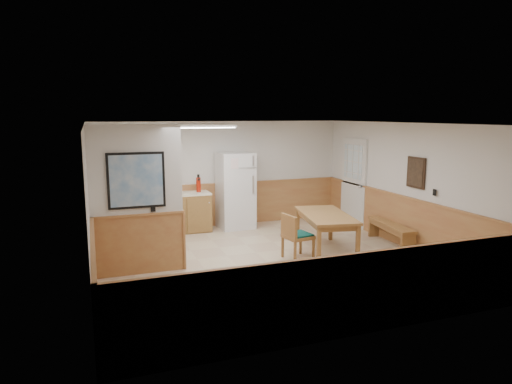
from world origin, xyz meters
name	(u,v)px	position (x,y,z in m)	size (l,w,h in m)	color
ground	(267,262)	(0.00, 0.00, 0.00)	(6.00, 6.00, 0.00)	#CAB391
ceiling	(268,124)	(0.00, 0.00, 2.50)	(6.00, 6.00, 0.02)	silver
back_wall	(222,174)	(0.00, 3.00, 1.25)	(6.00, 0.02, 2.50)	silver
right_wall	(406,186)	(3.00, 0.00, 1.25)	(0.02, 6.00, 2.50)	silver
left_wall	(89,206)	(-3.00, 0.00, 1.25)	(0.02, 6.00, 2.50)	silver
wainscot_back	(222,205)	(0.00, 2.98, 0.50)	(6.00, 0.04, 1.00)	#B18347
wainscot_right	(404,222)	(2.98, 0.00, 0.50)	(0.04, 6.00, 1.00)	#B18347
wainscot_left	(93,252)	(-2.98, 0.00, 0.50)	(0.04, 6.00, 1.00)	#B18347
partition_wall	(137,202)	(-2.25, 0.19, 1.23)	(1.50, 0.20, 2.50)	silver
kitchen_counter	(174,213)	(-1.21, 2.68, 0.46)	(2.20, 0.61, 1.00)	olive
exterior_door	(353,182)	(2.96, 1.90, 1.05)	(0.07, 1.02, 2.15)	silver
kitchen_window	(131,165)	(-2.10, 2.98, 1.55)	(0.80, 0.04, 1.00)	silver
wall_painting	(416,173)	(2.97, -0.30, 1.55)	(0.04, 0.50, 0.60)	black
fluorescent_fixture	(205,125)	(-0.80, 1.30, 2.45)	(1.20, 0.30, 0.09)	silver
refrigerator	(235,191)	(0.23, 2.63, 0.89)	(0.82, 0.74, 1.78)	white
dining_table	(326,219)	(1.31, 0.21, 0.66)	(1.16, 1.83, 0.75)	olive
dining_bench	(391,229)	(2.80, 0.16, 0.34)	(0.51, 1.48, 0.45)	olive
dining_chair	(294,233)	(0.52, -0.03, 0.49)	(0.72, 0.55, 0.85)	olive
fire_extinguisher	(198,184)	(-0.64, 2.69, 1.08)	(0.11, 0.11, 0.41)	#AB1A09
soap_bottle	(130,191)	(-2.16, 2.70, 1.01)	(0.07, 0.07, 0.22)	#1A8F29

